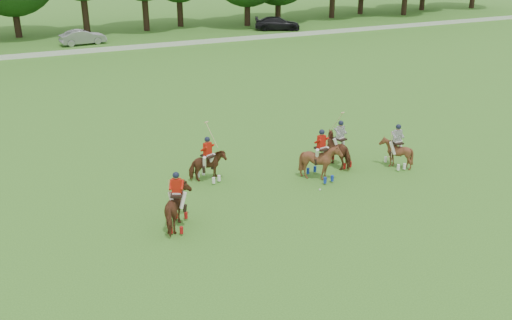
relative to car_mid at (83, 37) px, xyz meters
name	(u,v)px	position (x,y,z in m)	size (l,w,h in m)	color
ground	(279,235)	(1.26, -42.50, -0.74)	(180.00, 180.00, 0.00)	#356A1E
boundary_rail	(104,50)	(1.26, -4.50, -0.52)	(120.00, 0.10, 0.44)	white
car_mid	(83,37)	(0.00, 0.00, 0.00)	(1.56, 4.47, 1.47)	#929397
car_right	(277,23)	(21.71, 0.00, 0.01)	(2.09, 5.14, 1.49)	black
polo_red_a	(178,208)	(-2.10, -40.36, 0.13)	(1.66, 2.17, 2.37)	#4A2713
polo_red_b	(208,166)	(0.46, -36.59, 0.02)	(1.80, 1.70, 2.71)	#4A2713
polo_red_c	(321,161)	(5.31, -38.52, 0.16)	(1.65, 1.79, 2.45)	#4A2713
polo_stripe_a	(339,150)	(6.97, -37.48, 0.11)	(1.31, 2.08, 2.88)	#4A2713
polo_stripe_b	(396,152)	(9.41, -38.75, 0.05)	(1.25, 1.39, 2.21)	#4A2713
polo_ball	(320,190)	(4.67, -39.65, -0.69)	(0.09, 0.09, 0.09)	white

